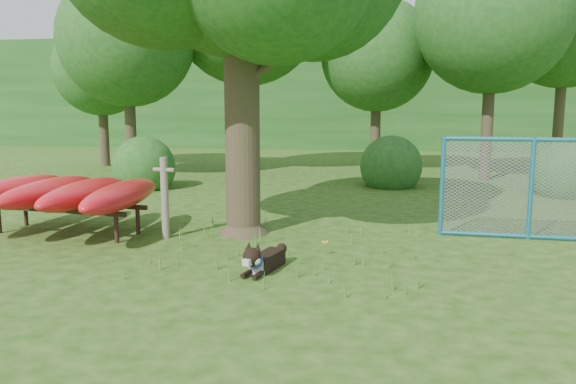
# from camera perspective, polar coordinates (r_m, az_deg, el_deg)

# --- Properties ---
(ground) EXTENTS (80.00, 80.00, 0.00)m
(ground) POSITION_cam_1_polar(r_m,az_deg,el_deg) (8.13, -2.77, -8.25)
(ground) COLOR #21440D
(ground) RESTS_ON ground
(wooden_post) EXTENTS (0.40, 0.15, 1.47)m
(wooden_post) POSITION_cam_1_polar(r_m,az_deg,el_deg) (10.29, -12.42, -0.37)
(wooden_post) COLOR #716454
(wooden_post) RESTS_ON ground
(kayak_rack) EXTENTS (3.16, 3.28, 1.02)m
(kayak_rack) POSITION_cam_1_polar(r_m,az_deg,el_deg) (11.17, -21.59, -0.05)
(kayak_rack) COLOR black
(kayak_rack) RESTS_ON ground
(husky_dog) EXTENTS (0.51, 1.11, 0.51)m
(husky_dog) POSITION_cam_1_polar(r_m,az_deg,el_deg) (8.14, -2.62, -6.91)
(husky_dog) COLOR black
(husky_dog) RESTS_ON ground
(fence_section) EXTENTS (3.13, 0.27, 3.05)m
(fence_section) POSITION_cam_1_polar(r_m,az_deg,el_deg) (10.82, 23.46, 0.31)
(fence_section) COLOR teal
(fence_section) RESTS_ON ground
(wildflower_clump) EXTENTS (0.11, 0.11, 0.25)m
(wildflower_clump) POSITION_cam_1_polar(r_m,az_deg,el_deg) (9.00, 3.74, -5.23)
(wildflower_clump) COLOR #45832B
(wildflower_clump) RESTS_ON ground
(bg_tree_a) EXTENTS (4.40, 4.40, 6.70)m
(bg_tree_a) POSITION_cam_1_polar(r_m,az_deg,el_deg) (19.50, -16.05, 14.73)
(bg_tree_a) COLOR #362C1D
(bg_tree_a) RESTS_ON ground
(bg_tree_b) EXTENTS (5.20, 5.20, 8.22)m
(bg_tree_b) POSITION_cam_1_polar(r_m,az_deg,el_deg) (20.39, -4.26, 17.96)
(bg_tree_b) COLOR #362C1D
(bg_tree_b) RESTS_ON ground
(bg_tree_c) EXTENTS (4.00, 4.00, 6.12)m
(bg_tree_c) POSITION_cam_1_polar(r_m,az_deg,el_deg) (20.67, 9.05, 13.55)
(bg_tree_c) COLOR #362C1D
(bg_tree_c) RESTS_ON ground
(bg_tree_d) EXTENTS (4.80, 4.80, 7.50)m
(bg_tree_d) POSITION_cam_1_polar(r_m,az_deg,el_deg) (19.10, 20.12, 16.48)
(bg_tree_d) COLOR #362C1D
(bg_tree_d) RESTS_ON ground
(bg_tree_e) EXTENTS (4.60, 4.60, 7.55)m
(bg_tree_e) POSITION_cam_1_polar(r_m,az_deg,el_deg) (22.70, 26.39, 15.19)
(bg_tree_e) COLOR #362C1D
(bg_tree_e) RESTS_ON ground
(bg_tree_f) EXTENTS (3.60, 3.60, 5.55)m
(bg_tree_f) POSITION_cam_1_polar(r_m,az_deg,el_deg) (23.21, -18.48, 11.76)
(bg_tree_f) COLOR #362C1D
(bg_tree_f) RESTS_ON ground
(shrub_left) EXTENTS (1.80, 1.80, 1.80)m
(shrub_left) POSITION_cam_1_polar(r_m,az_deg,el_deg) (16.66, -14.36, 0.36)
(shrub_left) COLOR #1D501A
(shrub_left) RESTS_ON ground
(shrub_right) EXTENTS (1.80, 1.80, 1.80)m
(shrub_right) POSITION_cam_1_polar(r_m,az_deg,el_deg) (16.52, 26.23, -0.35)
(shrub_right) COLOR #1D501A
(shrub_right) RESTS_ON ground
(shrub_mid) EXTENTS (1.80, 1.80, 1.80)m
(shrub_mid) POSITION_cam_1_polar(r_m,az_deg,el_deg) (16.78, 10.36, 0.55)
(shrub_mid) COLOR #1D501A
(shrub_mid) RESTS_ON ground
(wooded_hillside) EXTENTS (80.00, 12.00, 6.00)m
(wooded_hillside) POSITION_cam_1_polar(r_m,az_deg,el_deg) (35.64, 6.65, 9.83)
(wooded_hillside) COLOR #1D501A
(wooded_hillside) RESTS_ON ground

